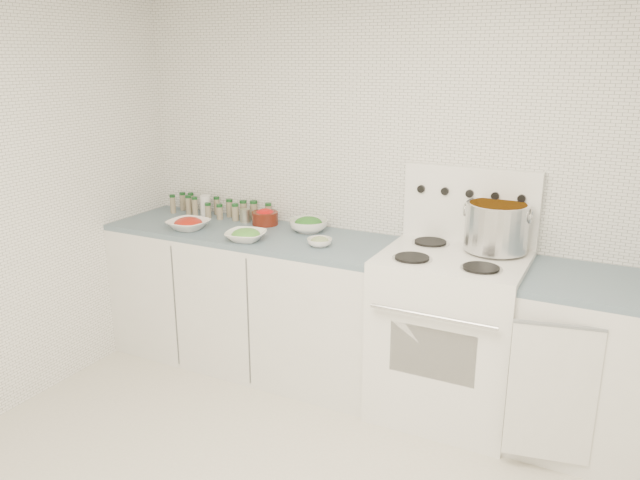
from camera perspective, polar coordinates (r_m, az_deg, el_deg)
The scene contains 13 objects.
room_walls at distance 2.37m, azimuth -5.93°, elevation 6.79°, with size 3.54×3.04×2.52m.
counter_left at distance 4.08m, azimuth -6.26°, elevation -5.27°, with size 1.85×0.62×0.90m.
stove at distance 3.56m, azimuth 11.78°, elevation -8.04°, with size 0.76×0.70×1.36m.
counter_right at distance 3.49m, azimuth 25.06°, elevation -10.69°, with size 0.89×0.71×0.90m.
stock_pot at distance 3.47m, azimuth 15.85°, elevation 1.34°, with size 0.36×0.33×0.26m.
bowl_tomato at distance 4.02m, azimuth -11.95°, elevation 1.45°, with size 0.26×0.26×0.08m.
bowl_snowpea at distance 3.72m, azimuth -6.79°, elevation 0.43°, with size 0.27×0.27×0.08m.
bowl_broccoli at distance 3.88m, azimuth -1.07°, elevation 1.42°, with size 0.25×0.25×0.10m.
bowl_zucchini at distance 3.59m, azimuth -0.04°, elevation -0.15°, with size 0.18×0.18×0.06m.
bowl_pepper at distance 4.06m, azimuth -5.04°, elevation 2.12°, with size 0.17×0.17×0.11m.
salt_canister at distance 4.35m, azimuth -10.45°, elevation 3.12°, with size 0.07×0.07×0.14m, color white.
tin_can at distance 4.13m, azimuth -6.85°, elevation 2.23°, with size 0.07×0.07×0.09m, color #ADA992.
spice_cluster at distance 4.31m, azimuth -9.42°, elevation 2.97°, with size 0.76×0.16×0.14m.
Camera 1 is at (1.27, -1.97, 1.95)m, focal length 35.00 mm.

